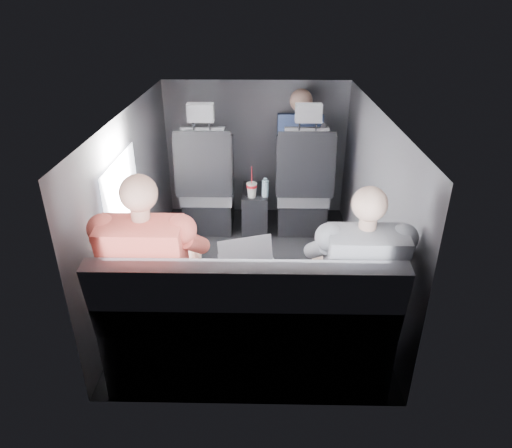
{
  "coord_description": "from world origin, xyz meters",
  "views": [
    {
      "loc": [
        0.09,
        -3.14,
        2.08
      ],
      "look_at": [
        0.03,
        -0.05,
        0.51
      ],
      "focal_mm": 32.0,
      "sensor_mm": 36.0,
      "label": 1
    }
  ],
  "objects_px": {
    "water_bottle": "(265,188)",
    "passenger_rear_right": "(356,279)",
    "passenger_rear_left": "(154,274)",
    "center_console": "(255,209)",
    "laptop_black": "(346,266)",
    "laptop_white": "(153,263)",
    "soda_cup": "(252,189)",
    "front_seat_left": "(208,191)",
    "laptop_silver": "(247,259)",
    "rear_bench": "(248,333)",
    "passenger_front_right": "(299,147)",
    "front_seat_right": "(303,192)"
  },
  "relations": [
    {
      "from": "front_seat_right",
      "to": "water_bottle",
      "type": "bearing_deg",
      "value": -163.7
    },
    {
      "from": "laptop_black",
      "to": "laptop_white",
      "type": "bearing_deg",
      "value": 179.6
    },
    {
      "from": "passenger_front_right",
      "to": "water_bottle",
      "type": "bearing_deg",
      "value": -131.72
    },
    {
      "from": "passenger_rear_left",
      "to": "passenger_rear_right",
      "type": "bearing_deg",
      "value": 0.04
    },
    {
      "from": "passenger_rear_left",
      "to": "front_seat_left",
      "type": "bearing_deg",
      "value": 87.28
    },
    {
      "from": "rear_bench",
      "to": "passenger_rear_left",
      "type": "height_order",
      "value": "passenger_rear_left"
    },
    {
      "from": "front_seat_left",
      "to": "laptop_white",
      "type": "bearing_deg",
      "value": -94.4
    },
    {
      "from": "laptop_white",
      "to": "passenger_rear_right",
      "type": "distance_m",
      "value": 1.2
    },
    {
      "from": "center_console",
      "to": "passenger_rear_right",
      "type": "relative_size",
      "value": 0.39
    },
    {
      "from": "front_seat_left",
      "to": "front_seat_right",
      "type": "distance_m",
      "value": 0.9
    },
    {
      "from": "passenger_rear_left",
      "to": "front_seat_right",
      "type": "bearing_deg",
      "value": 61.39
    },
    {
      "from": "soda_cup",
      "to": "laptop_white",
      "type": "xyz_separation_m",
      "value": [
        -0.55,
        -1.55,
        0.16
      ]
    },
    {
      "from": "front_seat_left",
      "to": "passenger_rear_right",
      "type": "relative_size",
      "value": 1.02
    },
    {
      "from": "rear_bench",
      "to": "front_seat_left",
      "type": "bearing_deg",
      "value": 103.31
    },
    {
      "from": "rear_bench",
      "to": "passenger_rear_right",
      "type": "height_order",
      "value": "passenger_rear_right"
    },
    {
      "from": "passenger_rear_left",
      "to": "center_console",
      "type": "bearing_deg",
      "value": 73.82
    },
    {
      "from": "center_console",
      "to": "passenger_front_right",
      "type": "height_order",
      "value": "passenger_front_right"
    },
    {
      "from": "passenger_rear_right",
      "to": "passenger_front_right",
      "type": "height_order",
      "value": "passenger_front_right"
    },
    {
      "from": "rear_bench",
      "to": "passenger_rear_left",
      "type": "bearing_deg",
      "value": 170.03
    },
    {
      "from": "center_console",
      "to": "passenger_front_right",
      "type": "bearing_deg",
      "value": 27.51
    },
    {
      "from": "water_bottle",
      "to": "passenger_rear_right",
      "type": "xyz_separation_m",
      "value": [
        0.52,
        -1.7,
        0.15
      ]
    },
    {
      "from": "laptop_white",
      "to": "passenger_rear_left",
      "type": "height_order",
      "value": "passenger_rear_left"
    },
    {
      "from": "laptop_white",
      "to": "laptop_silver",
      "type": "xyz_separation_m",
      "value": [
        0.56,
        0.06,
        -0.0
      ]
    },
    {
      "from": "front_seat_right",
      "to": "soda_cup",
      "type": "height_order",
      "value": "front_seat_right"
    },
    {
      "from": "laptop_silver",
      "to": "passenger_rear_left",
      "type": "relative_size",
      "value": 0.3
    },
    {
      "from": "laptop_silver",
      "to": "passenger_rear_right",
      "type": "distance_m",
      "value": 0.66
    },
    {
      "from": "soda_cup",
      "to": "passenger_front_right",
      "type": "relative_size",
      "value": 0.33
    },
    {
      "from": "front_seat_left",
      "to": "center_console",
      "type": "xyz_separation_m",
      "value": [
        0.45,
        0.04,
        -0.2
      ]
    },
    {
      "from": "front_seat_right",
      "to": "laptop_black",
      "type": "bearing_deg",
      "value": -85.6
    },
    {
      "from": "laptop_silver",
      "to": "passenger_rear_right",
      "type": "xyz_separation_m",
      "value": [
        0.63,
        -0.21,
        0.0
      ]
    },
    {
      "from": "passenger_rear_right",
      "to": "passenger_rear_left",
      "type": "bearing_deg",
      "value": -179.96
    },
    {
      "from": "front_seat_left",
      "to": "laptop_silver",
      "type": "xyz_separation_m",
      "value": [
        0.43,
        -1.6,
        0.23
      ]
    },
    {
      "from": "front_seat_left",
      "to": "passenger_rear_left",
      "type": "height_order",
      "value": "passenger_rear_left"
    },
    {
      "from": "front_seat_left",
      "to": "center_console",
      "type": "height_order",
      "value": "front_seat_left"
    },
    {
      "from": "rear_bench",
      "to": "soda_cup",
      "type": "relative_size",
      "value": 5.45
    },
    {
      "from": "center_console",
      "to": "laptop_silver",
      "type": "height_order",
      "value": "laptop_silver"
    },
    {
      "from": "laptop_white",
      "to": "passenger_rear_left",
      "type": "relative_size",
      "value": 0.27
    },
    {
      "from": "rear_bench",
      "to": "laptop_black",
      "type": "xyz_separation_m",
      "value": [
        0.58,
        0.23,
        0.32
      ]
    },
    {
      "from": "front_seat_left",
      "to": "passenger_rear_left",
      "type": "xyz_separation_m",
      "value": [
        -0.09,
        -1.81,
        0.25
      ]
    },
    {
      "from": "front_seat_left",
      "to": "passenger_rear_left",
      "type": "distance_m",
      "value": 1.83
    },
    {
      "from": "water_bottle",
      "to": "laptop_silver",
      "type": "distance_m",
      "value": 1.5
    },
    {
      "from": "front_seat_left",
      "to": "rear_bench",
      "type": "distance_m",
      "value": 1.96
    },
    {
      "from": "water_bottle",
      "to": "laptop_silver",
      "type": "xyz_separation_m",
      "value": [
        -0.11,
        -1.49,
        0.15
      ]
    },
    {
      "from": "soda_cup",
      "to": "laptop_silver",
      "type": "xyz_separation_m",
      "value": [
        0.01,
        -1.48,
        0.16
      ]
    },
    {
      "from": "passenger_rear_left",
      "to": "passenger_rear_right",
      "type": "height_order",
      "value": "passenger_rear_left"
    },
    {
      "from": "center_console",
      "to": "laptop_white",
      "type": "distance_m",
      "value": 1.85
    },
    {
      "from": "soda_cup",
      "to": "water_bottle",
      "type": "relative_size",
      "value": 1.66
    },
    {
      "from": "front_seat_left",
      "to": "center_console",
      "type": "bearing_deg",
      "value": 5.07
    },
    {
      "from": "laptop_black",
      "to": "passenger_front_right",
      "type": "xyz_separation_m",
      "value": [
        -0.16,
        1.93,
        0.13
      ]
    },
    {
      "from": "laptop_white",
      "to": "laptop_black",
      "type": "bearing_deg",
      "value": -0.4
    }
  ]
}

